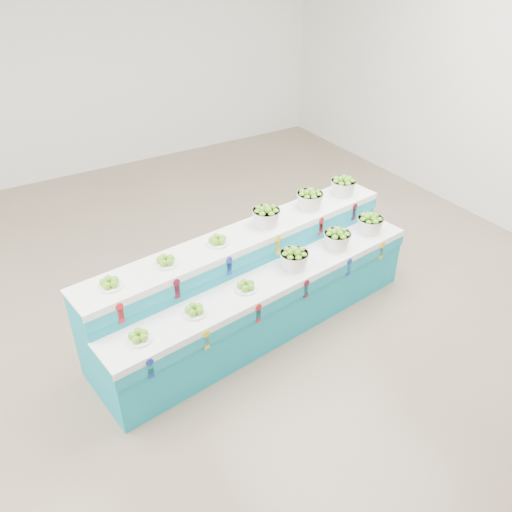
% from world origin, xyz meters
% --- Properties ---
extents(ground, '(10.00, 10.00, 0.00)m').
position_xyz_m(ground, '(0.00, 0.00, 0.00)').
color(ground, '#72624C').
rests_on(ground, ground).
extents(back_wall, '(10.00, 0.00, 10.00)m').
position_xyz_m(back_wall, '(0.00, 5.00, 2.00)').
color(back_wall, silver).
rests_on(back_wall, ground).
extents(display_stand, '(3.73, 1.39, 1.02)m').
position_xyz_m(display_stand, '(0.91, 0.01, 0.51)').
color(display_stand, teal).
rests_on(display_stand, ground).
extents(plate_lower_left, '(0.25, 0.25, 0.09)m').
position_xyz_m(plate_lower_left, '(-0.50, -0.40, 0.77)').
color(plate_lower_left, white).
rests_on(plate_lower_left, display_stand).
extents(plate_lower_mid, '(0.25, 0.25, 0.09)m').
position_xyz_m(plate_lower_mid, '(0.06, -0.33, 0.77)').
color(plate_lower_mid, white).
rests_on(plate_lower_mid, display_stand).
extents(plate_lower_right, '(0.25, 0.25, 0.09)m').
position_xyz_m(plate_lower_right, '(0.64, -0.25, 0.77)').
color(plate_lower_right, white).
rests_on(plate_lower_right, display_stand).
extents(basket_lower_left, '(0.33, 0.33, 0.22)m').
position_xyz_m(basket_lower_left, '(1.25, -0.18, 0.83)').
color(basket_lower_left, silver).
rests_on(basket_lower_left, display_stand).
extents(basket_lower_mid, '(0.33, 0.33, 0.22)m').
position_xyz_m(basket_lower_mid, '(1.87, -0.10, 0.83)').
color(basket_lower_mid, silver).
rests_on(basket_lower_mid, display_stand).
extents(basket_lower_right, '(0.33, 0.33, 0.22)m').
position_xyz_m(basket_lower_right, '(2.40, -0.03, 0.83)').
color(basket_lower_right, silver).
rests_on(basket_lower_right, display_stand).
extents(plate_upper_left, '(0.25, 0.25, 0.09)m').
position_xyz_m(plate_upper_left, '(-0.55, 0.05, 1.07)').
color(plate_upper_left, white).
rests_on(plate_upper_left, display_stand).
extents(plate_upper_mid, '(0.25, 0.25, 0.09)m').
position_xyz_m(plate_upper_mid, '(0.00, 0.12, 1.07)').
color(plate_upper_mid, white).
rests_on(plate_upper_mid, display_stand).
extents(plate_upper_right, '(0.25, 0.25, 0.09)m').
position_xyz_m(plate_upper_right, '(0.58, 0.19, 1.07)').
color(plate_upper_right, white).
rests_on(plate_upper_right, display_stand).
extents(basket_upper_left, '(0.33, 0.33, 0.22)m').
position_xyz_m(basket_upper_left, '(1.20, 0.27, 1.13)').
color(basket_upper_left, silver).
rests_on(basket_upper_left, display_stand).
extents(basket_upper_mid, '(0.33, 0.33, 0.22)m').
position_xyz_m(basket_upper_mid, '(1.81, 0.35, 1.13)').
color(basket_upper_mid, silver).
rests_on(basket_upper_mid, display_stand).
extents(basket_upper_right, '(0.33, 0.33, 0.22)m').
position_xyz_m(basket_upper_right, '(2.34, 0.42, 1.13)').
color(basket_upper_right, silver).
rests_on(basket_upper_right, display_stand).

